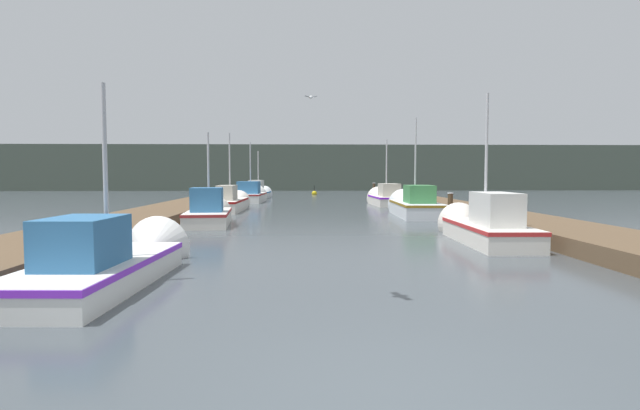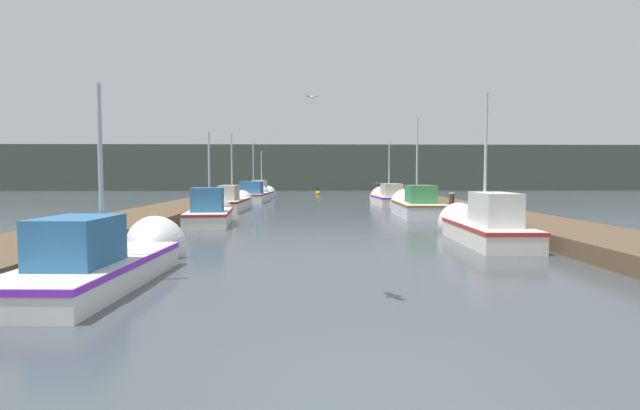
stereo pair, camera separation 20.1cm
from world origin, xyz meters
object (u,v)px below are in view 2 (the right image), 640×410
object	(u,v)px
fishing_boat_0	(109,260)
fishing_boat_5	(388,198)
mooring_piling_0	(452,206)
fishing_boat_4	(233,202)
fishing_boat_2	(210,213)
fishing_boat_1	(482,226)
seagull_lead	(312,97)
fishing_boat_7	(262,193)
fishing_boat_3	(415,206)
channel_buoy	(318,193)
mooring_piling_2	(378,189)
mooring_piling_1	(251,189)
fishing_boat_6	(254,195)

from	to	relation	value
fishing_boat_0	fishing_boat_5	world-z (taller)	fishing_boat_5
fishing_boat_0	mooring_piling_0	bearing A→B (deg)	53.38
fishing_boat_4	mooring_piling_0	size ratio (longest dim) A/B	5.34
fishing_boat_0	fishing_boat_2	world-z (taller)	fishing_boat_2
fishing_boat_1	seagull_lead	world-z (taller)	seagull_lead
fishing_boat_2	fishing_boat_4	distance (m)	7.49
seagull_lead	fishing_boat_7	bearing A→B (deg)	88.80
fishing_boat_0	fishing_boat_3	world-z (taller)	fishing_boat_3
fishing_boat_5	seagull_lead	world-z (taller)	seagull_lead
fishing_boat_0	channel_buoy	xyz separation A→B (m)	(4.49, 37.36, -0.23)
fishing_boat_2	mooring_piling_2	world-z (taller)	fishing_boat_2
mooring_piling_1	fishing_boat_4	bearing A→B (deg)	-87.09
fishing_boat_1	fishing_boat_4	size ratio (longest dim) A/B	0.84
mooring_piling_2	channel_buoy	bearing A→B (deg)	156.80
fishing_boat_7	mooring_piling_1	xyz separation A→B (m)	(-1.13, 2.21, 0.22)
fishing_boat_0	fishing_boat_2	xyz separation A→B (m)	(-0.19, 10.36, 0.05)
fishing_boat_1	fishing_boat_7	bearing A→B (deg)	109.99
channel_buoy	mooring_piling_2	bearing A→B (deg)	-23.20
fishing_boat_3	mooring_piling_2	bearing A→B (deg)	88.67
fishing_boat_3	fishing_boat_6	size ratio (longest dim) A/B	1.16
mooring_piling_1	fishing_boat_7	bearing A→B (deg)	-62.98
fishing_boat_6	mooring_piling_1	bearing A→B (deg)	100.48
fishing_boat_2	channel_buoy	size ratio (longest dim) A/B	4.80
fishing_boat_5	fishing_boat_7	distance (m)	12.33
fishing_boat_1	mooring_piling_0	world-z (taller)	fishing_boat_1
fishing_boat_3	channel_buoy	xyz separation A→B (m)	(-4.15, 23.33, -0.32)
fishing_boat_5	fishing_boat_1	bearing A→B (deg)	-91.98
fishing_boat_6	seagull_lead	bearing A→B (deg)	-70.55
mooring_piling_1	fishing_boat_6	bearing A→B (deg)	-82.08
fishing_boat_7	fishing_boat_1	bearing A→B (deg)	-66.34
fishing_boat_1	mooring_piling_2	world-z (taller)	fishing_boat_1
fishing_boat_5	channel_buoy	distance (m)	15.87
fishing_boat_4	fishing_boat_7	bearing A→B (deg)	89.49
mooring_piling_0	fishing_boat_5	bearing A→B (deg)	96.58
fishing_boat_2	mooring_piling_1	bearing A→B (deg)	87.14
mooring_piling_1	channel_buoy	bearing A→B (deg)	37.54
fishing_boat_3	fishing_boat_6	bearing A→B (deg)	128.86
mooring_piling_1	mooring_piling_0	bearing A→B (deg)	-62.26
fishing_boat_0	mooring_piling_2	distance (m)	36.43
fishing_boat_0	fishing_boat_2	distance (m)	10.36
fishing_boat_3	seagull_lead	bearing A→B (deg)	-162.01
mooring_piling_1	fishing_boat_5	bearing A→B (deg)	-48.06
fishing_boat_6	mooring_piling_1	world-z (taller)	fishing_boat_6
fishing_boat_2	fishing_boat_7	distance (m)	20.42
fishing_boat_6	mooring_piling_2	distance (m)	13.70
seagull_lead	mooring_piling_0	bearing A→B (deg)	-18.05
fishing_boat_3	channel_buoy	bearing A→B (deg)	101.81
fishing_boat_5	fishing_boat_6	size ratio (longest dim) A/B	1.02
mooring_piling_0	mooring_piling_2	xyz separation A→B (m)	(-0.02, 22.99, 0.01)
mooring_piling_1	seagull_lead	world-z (taller)	seagull_lead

